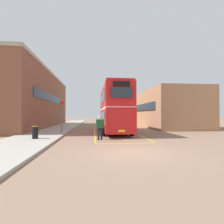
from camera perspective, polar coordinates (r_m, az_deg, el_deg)
name	(u,v)px	position (r m, az deg, el deg)	size (l,w,h in m)	color
ground_plane	(109,129)	(23.12, -1.14, -5.53)	(135.60, 135.60, 0.00)	#846651
sidewalk_left	(61,127)	(25.85, -16.16, -4.85)	(4.00, 57.60, 0.14)	#A39E93
brick_building_left	(33,100)	(28.91, -24.36, 3.57)	(6.05, 23.34, 8.15)	brown
depot_building_right	(164,109)	(28.32, 16.71, 0.81)	(7.00, 14.88, 5.39)	#AD7A56
double_decker_bus	(114,109)	(18.68, 0.56, 1.08)	(2.81, 10.54, 4.75)	black
single_deck_bus	(116,116)	(37.14, 1.15, -1.24)	(2.86, 9.65, 3.02)	black
pedestrian_boarding	(100,126)	(13.08, -3.94, -4.50)	(0.59, 0.28, 1.79)	black
litter_bin	(35,132)	(13.91, -23.75, -6.08)	(0.44, 0.44, 0.91)	black
bus_stop_sign	(62,114)	(16.51, -16.09, -0.60)	(0.43, 0.15, 3.04)	#4C4C51
bay_marking_yellow	(116,134)	(16.86, 1.31, -7.25)	(4.19, 12.53, 0.01)	gold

